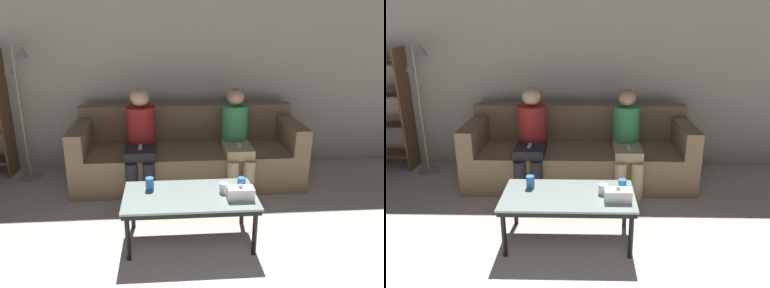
# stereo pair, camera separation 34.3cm
# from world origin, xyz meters

# --- Properties ---
(wall_back) EXTENTS (12.00, 0.06, 2.60)m
(wall_back) POSITION_xyz_m (0.00, 4.23, 1.30)
(wall_back) COLOR #B7B2A3
(wall_back) RESTS_ON ground_plane
(couch) EXTENTS (2.60, 0.94, 0.85)m
(couch) POSITION_xyz_m (0.00, 3.69, 0.31)
(couch) COLOR #897051
(couch) RESTS_ON ground_plane
(coffee_table) EXTENTS (1.13, 0.61, 0.44)m
(coffee_table) POSITION_xyz_m (-0.07, 2.35, 0.40)
(coffee_table) COLOR #8C9E99
(coffee_table) RESTS_ON ground_plane
(cup_near_left) EXTENTS (0.08, 0.08, 0.09)m
(cup_near_left) POSITION_xyz_m (0.23, 2.37, 0.49)
(cup_near_left) COLOR silver
(cup_near_left) RESTS_ON coffee_table
(cup_near_right) EXTENTS (0.07, 0.07, 0.11)m
(cup_near_right) POSITION_xyz_m (-0.41, 2.48, 0.50)
(cup_near_right) COLOR #3372BF
(cup_near_right) RESTS_ON coffee_table
(cup_far_center) EXTENTS (0.07, 0.07, 0.09)m
(cup_far_center) POSITION_xyz_m (0.40, 2.47, 0.49)
(cup_far_center) COLOR #3372BF
(cup_far_center) RESTS_ON coffee_table
(tissue_box) EXTENTS (0.22, 0.12, 0.13)m
(tissue_box) POSITION_xyz_m (0.35, 2.25, 0.49)
(tissue_box) COLOR white
(tissue_box) RESTS_ON coffee_table
(standing_lamp) EXTENTS (0.31, 0.26, 1.57)m
(standing_lamp) POSITION_xyz_m (-1.91, 3.86, 0.96)
(standing_lamp) COLOR gray
(standing_lamp) RESTS_ON ground_plane
(seated_person_left_end) EXTENTS (0.32, 0.66, 1.14)m
(seated_person_left_end) POSITION_xyz_m (-0.54, 3.47, 0.61)
(seated_person_left_end) COLOR #28282D
(seated_person_left_end) RESTS_ON ground_plane
(seated_person_mid_left) EXTENTS (0.31, 0.67, 1.12)m
(seated_person_mid_left) POSITION_xyz_m (0.54, 3.46, 0.59)
(seated_person_mid_left) COLOR tan
(seated_person_mid_left) RESTS_ON ground_plane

